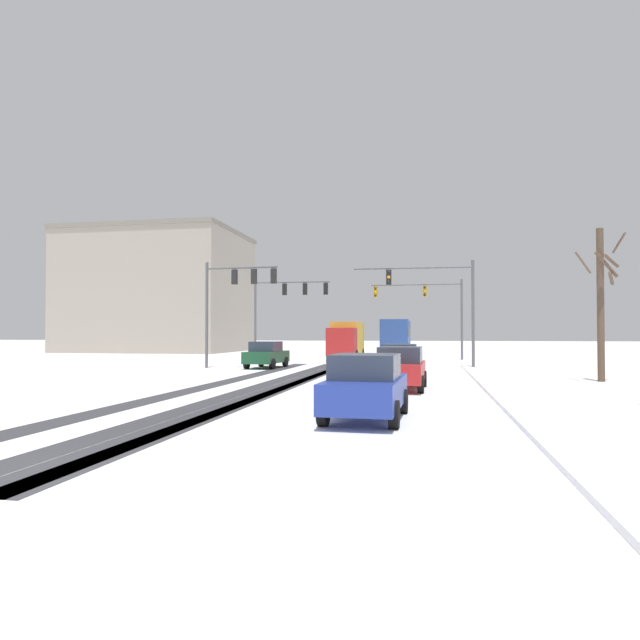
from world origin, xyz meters
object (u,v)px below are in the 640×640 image
at_px(traffic_signal_near_right, 438,294).
at_px(car_grey_second, 400,361).
at_px(car_dark_green_lead, 266,355).
at_px(office_building_far_left_block, 159,292).
at_px(car_red_third, 401,368).
at_px(box_truck_delivery, 346,339).
at_px(traffic_signal_far_left, 285,299).
at_px(traffic_signal_near_left, 235,290).
at_px(traffic_signal_far_right, 429,302).
at_px(bus_oncoming, 396,335).
at_px(car_blue_fourth, 366,386).
at_px(bare_tree_sidewalk_mid, 601,299).

bearing_deg(traffic_signal_near_right, car_grey_second, -103.38).
relative_size(car_dark_green_lead, office_building_far_left_block, 0.22).
relative_size(car_grey_second, car_red_third, 0.99).
bearing_deg(box_truck_delivery, car_dark_green_lead, -106.15).
xyz_separation_m(traffic_signal_far_left, box_truck_delivery, (4.56, 2.03, -3.16)).
xyz_separation_m(traffic_signal_near_left, traffic_signal_far_right, (11.63, 14.15, -0.04)).
xyz_separation_m(car_dark_green_lead, bus_oncoming, (6.66, 22.74, 1.18)).
height_order(traffic_signal_near_left, bus_oncoming, traffic_signal_near_left).
bearing_deg(traffic_signal_near_left, car_grey_second, -30.30).
bearing_deg(car_red_third, office_building_far_left_block, 126.68).
relative_size(car_red_third, bus_oncoming, 0.38).
xyz_separation_m(car_blue_fourth, office_building_far_left_block, (-29.51, 47.99, 6.14)).
bearing_deg(office_building_far_left_block, traffic_signal_far_left, -43.29).
distance_m(bus_oncoming, office_building_far_left_block, 28.85).
xyz_separation_m(traffic_signal_far_right, bus_oncoming, (-3.15, 9.31, -2.71)).
height_order(traffic_signal_near_left, car_grey_second, traffic_signal_near_left).
height_order(car_grey_second, bare_tree_sidewalk_mid, bare_tree_sidewalk_mid).
xyz_separation_m(bus_oncoming, box_truck_delivery, (-3.35, -11.31, -0.36)).
bearing_deg(traffic_signal_far_left, bare_tree_sidewalk_mid, -41.23).
bearing_deg(office_building_far_left_block, car_blue_fourth, -58.41).
distance_m(traffic_signal_far_right, car_grey_second, 20.56).
bearing_deg(car_grey_second, bare_tree_sidewalk_mid, -0.82).
distance_m(car_grey_second, office_building_far_left_block, 46.25).
relative_size(traffic_signal_near_right, box_truck_delivery, 0.97).
bearing_deg(office_building_far_left_block, box_truck_delivery, -34.38).
bearing_deg(car_grey_second, office_building_far_left_block, 130.34).
distance_m(traffic_signal_far_left, car_blue_fourth, 30.94).
xyz_separation_m(traffic_signal_near_left, car_grey_second, (10.27, -6.00, -3.93)).
xyz_separation_m(traffic_signal_far_left, bare_tree_sidewalk_mid, (18.54, -16.25, -1.15)).
bearing_deg(bare_tree_sidewalk_mid, traffic_signal_far_left, 138.77).
height_order(traffic_signal_far_right, car_grey_second, traffic_signal_far_right).
height_order(car_dark_green_lead, box_truck_delivery, box_truck_delivery).
bearing_deg(bare_tree_sidewalk_mid, car_blue_fourth, -124.87).
bearing_deg(car_red_third, traffic_signal_near_left, 133.07).
distance_m(traffic_signal_far_left, traffic_signal_near_left, 10.14).
relative_size(bare_tree_sidewalk_mid, office_building_far_left_block, 0.36).
height_order(bus_oncoming, office_building_far_left_block, office_building_far_left_block).
xyz_separation_m(traffic_signal_near_left, bare_tree_sidewalk_mid, (19.11, -6.12, -1.10)).
xyz_separation_m(box_truck_delivery, bare_tree_sidewalk_mid, (13.98, -18.28, 2.01)).
height_order(traffic_signal_far_left, box_truck_delivery, traffic_signal_far_left).
bearing_deg(car_blue_fourth, car_grey_second, 89.27).
relative_size(traffic_signal_near_right, bare_tree_sidewalk_mid, 1.07).
height_order(car_dark_green_lead, car_red_third, same).
bearing_deg(box_truck_delivery, car_blue_fourth, -80.94).
distance_m(bare_tree_sidewalk_mid, office_building_far_left_block, 52.19).
distance_m(car_dark_green_lead, car_blue_fourth, 21.43).
distance_m(traffic_signal_near_left, car_blue_fourth, 21.91).
xyz_separation_m(traffic_signal_far_right, box_truck_delivery, (-6.50, -1.99, -3.07)).
bearing_deg(traffic_signal_near_right, office_building_far_left_block, 139.56).
height_order(car_red_third, box_truck_delivery, box_truck_delivery).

